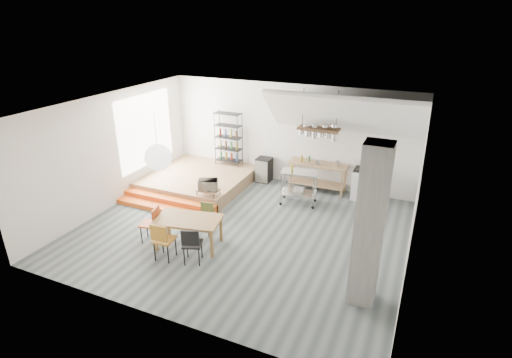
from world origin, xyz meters
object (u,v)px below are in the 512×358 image
at_px(rolling_cart, 299,183).
at_px(dining_table, 188,222).
at_px(stove, 363,183).
at_px(mini_fridge, 264,170).

bearing_deg(rolling_cart, dining_table, -125.49).
distance_m(stove, dining_table, 5.47).
bearing_deg(rolling_cart, stove, 26.06).
relative_size(dining_table, rolling_cart, 1.53).
bearing_deg(stove, rolling_cart, -145.82).
xyz_separation_m(dining_table, mini_fridge, (0.10, 4.39, -0.25)).
xyz_separation_m(stove, dining_table, (-3.32, -4.34, 0.16)).
relative_size(dining_table, mini_fridge, 2.08).
relative_size(stove, mini_fridge, 1.48).
distance_m(stove, rolling_cart, 2.00).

